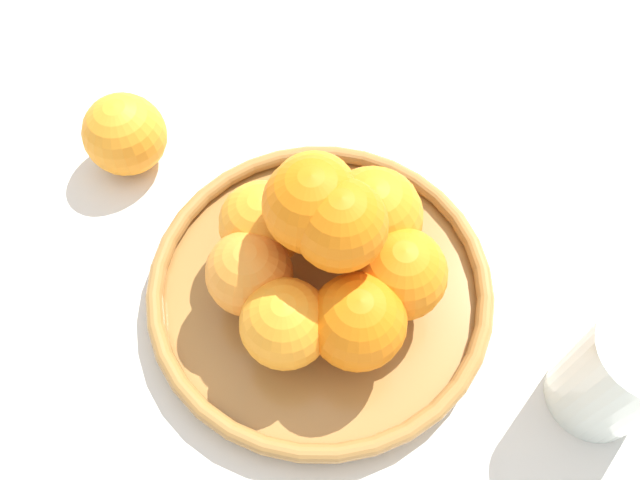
# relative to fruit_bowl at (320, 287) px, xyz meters

# --- Properties ---
(ground_plane) EXTENTS (4.00, 4.00, 0.00)m
(ground_plane) POSITION_rel_fruit_bowl_xyz_m (0.00, 0.00, -0.01)
(ground_plane) COLOR silver
(fruit_bowl) EXTENTS (0.30, 0.30, 0.03)m
(fruit_bowl) POSITION_rel_fruit_bowl_xyz_m (0.00, 0.00, 0.00)
(fruit_bowl) COLOR #A57238
(fruit_bowl) RESTS_ON ground_plane
(orange_pile) EXTENTS (0.19, 0.19, 0.13)m
(orange_pile) POSITION_rel_fruit_bowl_xyz_m (0.01, 0.00, 0.06)
(orange_pile) COLOR orange
(orange_pile) RESTS_ON fruit_bowl
(stray_orange) EXTENTS (0.08, 0.08, 0.08)m
(stray_orange) POSITION_rel_fruit_bowl_xyz_m (-0.10, 0.22, 0.03)
(stray_orange) COLOR orange
(stray_orange) RESTS_ON ground_plane
(drinking_glass) EXTENTS (0.07, 0.07, 0.11)m
(drinking_glass) POSITION_rel_fruit_bowl_xyz_m (0.15, -0.18, 0.04)
(drinking_glass) COLOR silver
(drinking_glass) RESTS_ON ground_plane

